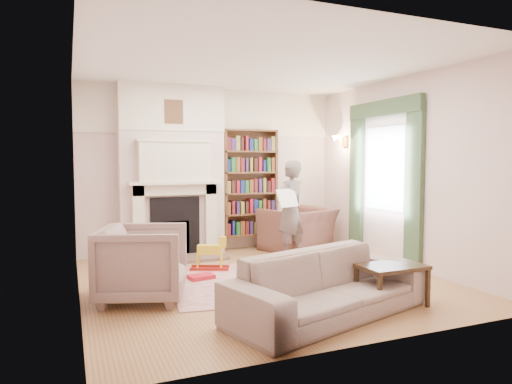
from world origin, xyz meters
name	(u,v)px	position (x,y,z in m)	size (l,w,h in m)	color
floor	(263,280)	(0.00, 0.00, 0.00)	(4.50, 4.50, 0.00)	#94613B
ceiling	(263,64)	(0.00, 0.00, 2.80)	(4.50, 4.50, 0.00)	white
wall_back	(213,170)	(0.00, 2.25, 1.40)	(4.50, 4.50, 0.00)	beige
wall_front	(370,181)	(0.00, -2.25, 1.40)	(4.50, 4.50, 0.00)	beige
wall_left	(76,176)	(-2.25, 0.00, 1.40)	(4.50, 4.50, 0.00)	beige
wall_right	(403,172)	(2.25, 0.00, 1.40)	(4.50, 4.50, 0.00)	beige
fireplace	(172,172)	(-0.75, 2.05, 1.39)	(1.70, 0.58, 2.80)	beige
bookcase	(250,183)	(0.65, 2.12, 1.18)	(1.00, 0.24, 1.85)	brown
window	(385,168)	(2.23, 0.40, 1.45)	(0.02, 0.90, 1.30)	silver
curtain_left	(414,187)	(2.20, -0.30, 1.20)	(0.07, 0.32, 2.40)	#344D31
curtain_right	(357,182)	(2.20, 1.10, 1.20)	(0.07, 0.32, 2.40)	#344D31
pelmet	(384,108)	(2.19, 0.40, 2.38)	(0.09, 1.70, 0.24)	#344D31
wall_sconce	(336,142)	(2.03, 1.50, 1.90)	(0.20, 0.24, 0.24)	gold
rug	(273,280)	(0.12, -0.03, 0.01)	(2.63, 2.02, 0.01)	beige
armchair_reading	(298,229)	(1.36, 1.65, 0.37)	(1.13, 0.99, 0.74)	#4E2C2A
armchair_left	(143,263)	(-1.58, -0.26, 0.43)	(0.91, 0.94, 0.85)	gray
sofa	(329,285)	(0.07, -1.50, 0.32)	(2.21, 0.86, 0.64)	#B0A892
man_reading	(290,210)	(0.91, 1.05, 0.79)	(0.58, 0.38, 1.58)	#594E47
newspaper	(287,198)	(0.76, 0.85, 1.00)	(0.41, 0.02, 0.29)	white
coffee_table	(392,285)	(0.88, -1.48, 0.23)	(0.70, 0.45, 0.45)	#332011
paraffin_heater	(140,242)	(-1.31, 1.90, 0.28)	(0.24, 0.24, 0.55)	#B4B6BC
rocking_horse	(210,253)	(-0.49, 0.81, 0.24)	(0.55, 0.22, 0.49)	gold
board_game	(252,282)	(-0.19, -0.09, 0.03)	(0.33, 0.33, 0.03)	#CBCA47
game_box_lid	(201,277)	(-0.74, 0.36, 0.04)	(0.33, 0.22, 0.06)	#B11424
comic_annuals	(292,282)	(0.27, -0.29, 0.02)	(0.91, 0.82, 0.02)	red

